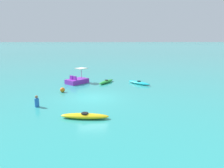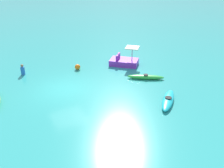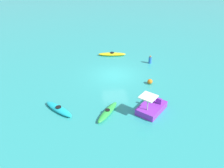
{
  "view_description": "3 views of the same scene",
  "coord_description": "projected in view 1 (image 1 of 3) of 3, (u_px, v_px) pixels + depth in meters",
  "views": [
    {
      "loc": [
        17.27,
        1.1,
        5.0
      ],
      "look_at": [
        -2.77,
        1.8,
        0.6
      ],
      "focal_mm": 33.18,
      "sensor_mm": 36.0,
      "label": 1
    },
    {
      "loc": [
        4.39,
        15.67,
        8.25
      ],
      "look_at": [
        -3.02,
        1.4,
        0.3
      ],
      "focal_mm": 39.91,
      "sensor_mm": 36.0,
      "label": 2
    },
    {
      "loc": [
        -20.55,
        2.43,
        11.06
      ],
      "look_at": [
        -2.95,
        0.6,
        0.74
      ],
      "focal_mm": 38.79,
      "sensor_mm": 36.0,
      "label": 3
    }
  ],
  "objects": [
    {
      "name": "ground_plane",
      "position": [
        92.0,
        98.0,
        17.89
      ],
      "size": [
        600.0,
        600.0,
        0.0
      ],
      "primitive_type": "plane",
      "color": "teal"
    },
    {
      "name": "kayak_cyan",
      "position": [
        139.0,
        83.0,
        23.2
      ],
      "size": [
        2.57,
        2.47,
        0.37
      ],
      "color": "#19B7C6",
      "rests_on": "ground_plane"
    },
    {
      "name": "kayak_green",
      "position": [
        106.0,
        82.0,
        23.81
      ],
      "size": [
        2.69,
        2.0,
        0.37
      ],
      "color": "green",
      "rests_on": "ground_plane"
    },
    {
      "name": "kayak_yellow",
      "position": [
        85.0,
        116.0,
        13.23
      ],
      "size": [
        1.02,
        3.15,
        0.37
      ],
      "color": "yellow",
      "rests_on": "ground_plane"
    },
    {
      "name": "pedal_boat_purple",
      "position": [
        77.0,
        80.0,
        23.65
      ],
      "size": [
        2.78,
        2.73,
        1.68
      ],
      "color": "purple",
      "rests_on": "ground_plane"
    },
    {
      "name": "buoy_orange",
      "position": [
        62.0,
        90.0,
        19.69
      ],
      "size": [
        0.46,
        0.46,
        0.46
      ],
      "primitive_type": "sphere",
      "color": "orange",
      "rests_on": "ground_plane"
    },
    {
      "name": "person_near_shore",
      "position": [
        37.0,
        102.0,
        15.44
      ],
      "size": [
        0.32,
        0.32,
        0.88
      ],
      "color": "blue",
      "rests_on": "ground_plane"
    }
  ]
}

